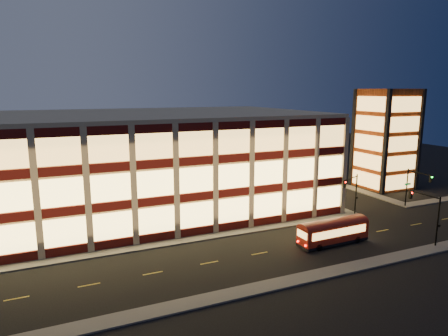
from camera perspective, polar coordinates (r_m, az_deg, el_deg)
name	(u,v)px	position (r m, az deg, el deg)	size (l,w,h in m)	color
ground	(206,241)	(48.72, -2.57, -10.31)	(200.00, 200.00, 0.00)	black
sidewalk_office_south	(180,241)	(48.65, -6.35, -10.31)	(54.00, 2.00, 0.15)	#514F4C
sidewalk_office_east	(290,189)	(73.37, 9.41, -3.04)	(2.00, 30.00, 0.15)	#514F4C
sidewalk_tower_south	(433,201)	(73.29, 27.73, -4.20)	(14.00, 2.00, 0.15)	#514F4C
sidewalk_tower_west	(338,184)	(79.82, 16.03, -2.18)	(2.00, 30.00, 0.15)	#514F4C
sidewalk_near	(258,288)	(37.94, 4.94, -16.72)	(100.00, 2.00, 0.15)	#514F4C
office_building	(147,161)	(61.63, -10.92, 1.04)	(50.45, 30.45, 14.50)	tan
stair_tower	(385,139)	(78.74, 22.07, 3.85)	(8.60, 8.60, 18.00)	#8C3814
traffic_signal_far	(352,189)	(59.06, 17.82, -2.83)	(3.79, 1.87, 6.00)	black
traffic_signal_right	(415,183)	(66.45, 25.63, -1.90)	(1.20, 4.37, 6.00)	black
traffic_signal_near	(428,209)	(52.51, 27.08, -5.22)	(0.32, 4.45, 6.00)	black
trolley_bus	(333,230)	(48.84, 15.33, -8.57)	(8.91, 2.55, 3.00)	maroon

